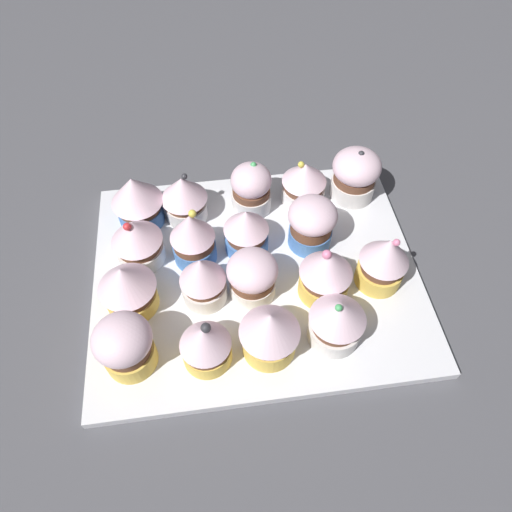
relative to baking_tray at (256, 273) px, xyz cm
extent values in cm
cube|color=#4C4C51|center=(0.00, 0.00, -2.10)|extent=(180.00, 180.00, 3.00)
cube|color=silver|center=(0.00, 0.00, 0.00)|extent=(39.96, 32.77, 1.20)
cylinder|color=white|center=(-15.00, -11.14, 1.97)|extent=(6.07, 6.07, 2.74)
cylinder|color=brown|center=(-15.00, -11.14, 3.94)|extent=(5.67, 5.67, 1.19)
ellipsoid|color=silver|center=(-15.00, -11.14, 5.82)|extent=(6.51, 6.51, 4.28)
sphere|color=#333338|center=(-15.22, -11.26, 7.83)|extent=(0.84, 0.84, 0.84)
cylinder|color=white|center=(-8.04, -11.21, 1.71)|extent=(5.89, 5.89, 2.22)
cylinder|color=brown|center=(-8.04, -11.21, 3.42)|extent=(5.41, 5.41, 1.18)
cone|color=silver|center=(-8.04, -11.21, 5.49)|extent=(5.98, 5.98, 2.96)
sphere|color=#EAD64C|center=(-7.44, -11.40, 6.84)|extent=(0.86, 0.86, 0.86)
cylinder|color=white|center=(-0.79, -10.56, 1.97)|extent=(5.33, 5.33, 2.74)
cylinder|color=brown|center=(-0.79, -10.56, 3.89)|extent=(4.97, 4.97, 1.10)
ellipsoid|color=silver|center=(-0.79, -10.56, 5.73)|extent=(5.35, 5.35, 4.29)
sphere|color=#4CB266|center=(-1.18, -11.16, 7.75)|extent=(0.80, 0.80, 0.80)
cylinder|color=white|center=(8.04, -10.19, 1.80)|extent=(5.53, 5.53, 2.40)
cylinder|color=brown|center=(8.04, -10.19, 3.55)|extent=(5.06, 5.06, 1.10)
cone|color=silver|center=(8.04, -10.19, 5.81)|extent=(6.05, 6.05, 3.43)
sphere|color=#333338|center=(7.60, -10.64, 7.41)|extent=(0.78, 0.78, 0.78)
cylinder|color=#477AC6|center=(14.03, -10.20, 1.85)|extent=(5.94, 5.94, 2.49)
cylinder|color=brown|center=(14.03, -10.20, 3.70)|extent=(5.64, 5.64, 1.22)
cone|color=silver|center=(14.03, -10.20, 6.29)|extent=(6.64, 6.64, 3.96)
cylinder|color=#477AC6|center=(-7.42, -3.50, 1.86)|extent=(5.48, 5.48, 2.52)
cylinder|color=brown|center=(-7.42, -3.50, 3.92)|extent=(5.22, 5.22, 1.59)
ellipsoid|color=silver|center=(-7.42, -3.50, 5.88)|extent=(6.08, 6.08, 3.91)
cylinder|color=#477AC6|center=(0.72, -3.63, 1.78)|extent=(5.49, 5.49, 2.35)
cylinder|color=brown|center=(0.72, -3.63, 3.69)|extent=(4.88, 4.88, 1.47)
cone|color=silver|center=(0.72, -3.63, 5.99)|extent=(5.61, 5.61, 3.14)
cylinder|color=#477AC6|center=(7.28, -3.00, 1.93)|extent=(5.34, 5.34, 2.66)
cylinder|color=brown|center=(7.28, -3.00, 4.01)|extent=(5.05, 5.05, 1.50)
cone|color=silver|center=(7.28, -3.00, 6.65)|extent=(5.44, 5.44, 3.77)
sphere|color=#EAD64C|center=(6.88, -3.45, 8.40)|extent=(0.95, 0.95, 0.95)
cylinder|color=white|center=(14.00, -3.88, 1.74)|extent=(5.89, 5.89, 2.28)
cylinder|color=brown|center=(14.00, -3.88, 3.55)|extent=(5.37, 5.37, 1.34)
cone|color=silver|center=(14.00, -3.88, 5.83)|extent=(6.21, 6.21, 3.22)
sphere|color=red|center=(14.48, -3.46, 7.29)|extent=(0.95, 0.95, 0.95)
cylinder|color=#EFC651|center=(-14.47, 3.40, 1.90)|extent=(5.53, 5.53, 2.59)
cylinder|color=brown|center=(-14.47, 3.40, 3.97)|extent=(4.88, 4.88, 1.56)
cone|color=silver|center=(-14.47, 3.40, 6.58)|extent=(5.75, 5.75, 3.66)
sphere|color=pink|center=(-15.01, 3.63, 8.28)|extent=(0.82, 0.82, 0.82)
cylinder|color=#EFC651|center=(-7.50, 4.05, 1.91)|extent=(5.91, 5.91, 2.62)
cylinder|color=brown|center=(-7.50, 4.05, 3.89)|extent=(5.39, 5.39, 1.33)
cone|color=silver|center=(-7.50, 4.05, 6.41)|extent=(6.13, 6.13, 3.72)
sphere|color=pink|center=(-7.14, 4.08, 8.11)|extent=(1.07, 1.07, 1.07)
cylinder|color=white|center=(0.83, 3.00, 1.73)|extent=(5.44, 5.44, 2.26)
cylinder|color=brown|center=(0.83, 3.00, 3.39)|extent=(5.19, 5.19, 1.05)
ellipsoid|color=silver|center=(0.83, 3.00, 5.15)|extent=(5.90, 5.90, 4.11)
cylinder|color=white|center=(6.49, 2.93, 1.86)|extent=(5.26, 5.26, 2.51)
cylinder|color=brown|center=(6.49, 2.93, 3.70)|extent=(4.71, 4.71, 1.16)
cone|color=silver|center=(6.49, 2.93, 6.12)|extent=(5.35, 5.35, 3.69)
cylinder|color=#EFC651|center=(14.94, 2.82, 1.71)|extent=(5.98, 5.98, 2.21)
cylinder|color=brown|center=(14.94, 2.82, 3.59)|extent=(5.55, 5.55, 1.55)
cone|color=silver|center=(14.94, 2.82, 6.08)|extent=(6.58, 6.58, 3.43)
cylinder|color=white|center=(-7.37, 10.05, 1.85)|extent=(5.87, 5.87, 2.51)
cylinder|color=brown|center=(-7.37, 10.05, 3.91)|extent=(5.22, 5.22, 1.59)
cone|color=silver|center=(-7.37, 10.05, 6.21)|extent=(6.14, 6.14, 3.01)
sphere|color=#4CB266|center=(-6.98, 10.39, 7.60)|extent=(0.78, 0.78, 0.78)
cylinder|color=#EFC651|center=(0.19, 10.60, 1.99)|extent=(5.85, 5.85, 2.77)
cylinder|color=brown|center=(0.19, 10.60, 4.01)|extent=(5.50, 5.50, 1.27)
cone|color=silver|center=(0.19, 10.60, 6.36)|extent=(6.50, 6.50, 3.44)
cylinder|color=#EFC651|center=(6.77, 10.74, 1.73)|extent=(5.33, 5.33, 2.26)
cylinder|color=brown|center=(6.77, 10.74, 3.38)|extent=(5.01, 5.01, 1.04)
cone|color=silver|center=(6.77, 10.74, 5.50)|extent=(5.47, 5.47, 3.20)
sphere|color=#333338|center=(6.45, 10.49, 6.94)|extent=(1.07, 1.07, 1.07)
cylinder|color=#EFC651|center=(14.94, 10.02, 1.94)|extent=(5.57, 5.57, 2.68)
cylinder|color=brown|center=(14.94, 10.02, 3.89)|extent=(5.04, 5.04, 1.23)
ellipsoid|color=silver|center=(14.94, 10.02, 5.81)|extent=(6.12, 6.12, 4.33)
camera|label=1|loc=(4.35, 32.18, 48.09)|focal=32.41mm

